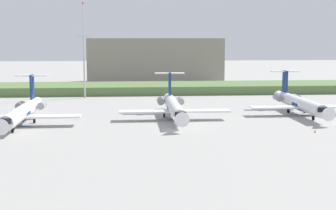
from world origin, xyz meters
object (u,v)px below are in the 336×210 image
(regional_jet_third, at_px, (174,107))
(antenna_mast, at_px, (84,59))
(regional_jet_second, at_px, (22,112))
(regional_jet_fourth, at_px, (300,103))
(safety_cone_front_marker, at_px, (315,131))

(regional_jet_third, distance_m, antenna_mast, 44.10)
(regional_jet_second, bearing_deg, antenna_mast, 78.94)
(regional_jet_second, bearing_deg, regional_jet_third, 8.87)
(regional_jet_third, xyz_separation_m, regional_jet_fourth, (28.37, 3.84, 0.00))
(regional_jet_fourth, distance_m, safety_cone_front_marker, 21.27)
(regional_jet_fourth, height_order, safety_cone_front_marker, regional_jet_fourth)
(regional_jet_third, distance_m, safety_cone_front_marker, 29.20)
(regional_jet_second, xyz_separation_m, regional_jet_third, (30.04, 4.69, 0.00))
(regional_jet_third, height_order, safety_cone_front_marker, regional_jet_third)
(safety_cone_front_marker, bearing_deg, regional_jet_fourth, 77.43)
(safety_cone_front_marker, bearing_deg, antenna_mast, 130.07)
(regional_jet_second, distance_m, regional_jet_third, 30.40)
(regional_jet_second, height_order, regional_jet_fourth, same)
(regional_jet_fourth, xyz_separation_m, safety_cone_front_marker, (-4.60, -20.64, -2.26))
(regional_jet_third, bearing_deg, antenna_mast, 120.26)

